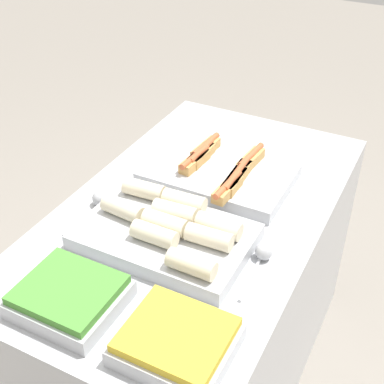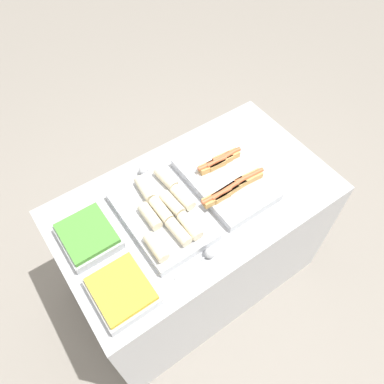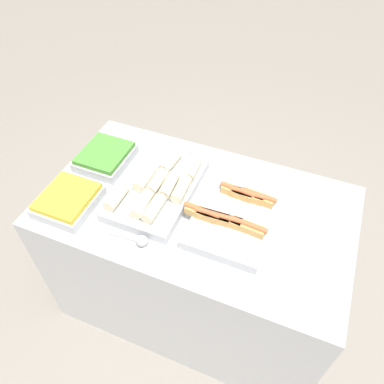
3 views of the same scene
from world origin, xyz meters
TOP-DOWN VIEW (x-y plane):
  - ground_plane at (0.00, 0.00)m, footprint 12.00×12.00m
  - counter at (0.00, 0.00)m, footprint 1.44×0.83m
  - tray_hotdogs at (0.19, -0.00)m, footprint 0.38×0.51m
  - tray_wraps at (-0.20, -0.01)m, footprint 0.34×0.52m
  - tray_side_front at (-0.55, -0.23)m, footprint 0.24×0.27m
  - tray_side_back at (-0.55, 0.10)m, footprint 0.24×0.27m
  - serving_spoon_near at (-0.14, -0.29)m, footprint 0.22×0.05m
  - serving_spoon_far at (-0.14, 0.29)m, footprint 0.22×0.05m

SIDE VIEW (x-z plane):
  - ground_plane at x=0.00m, z-range 0.00..0.00m
  - counter at x=0.00m, z-range 0.00..0.89m
  - serving_spoon_near at x=-0.14m, z-range 0.89..0.94m
  - serving_spoon_far at x=-0.14m, z-range 0.89..0.94m
  - tray_hotdogs at x=0.19m, z-range 0.88..0.98m
  - tray_side_front at x=-0.55m, z-range 0.89..0.97m
  - tray_side_back at x=-0.55m, z-range 0.89..0.97m
  - tray_wraps at x=-0.20m, z-range 0.88..0.99m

